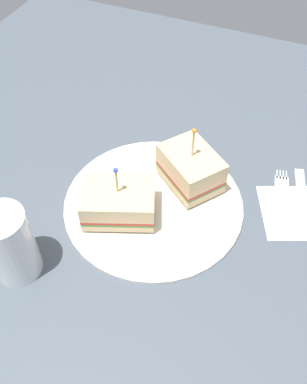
# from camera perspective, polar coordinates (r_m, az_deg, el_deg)

# --- Properties ---
(ground_plane) EXTENTS (1.11, 1.11, 0.02)m
(ground_plane) POSITION_cam_1_polar(r_m,az_deg,el_deg) (0.66, 0.00, -2.24)
(ground_plane) COLOR #4C5660
(plate) EXTENTS (0.27, 0.27, 0.01)m
(plate) POSITION_cam_1_polar(r_m,az_deg,el_deg) (0.65, 0.00, -1.43)
(plate) COLOR silver
(plate) RESTS_ON ground_plane
(sandwich_half_front) EXTENTS (0.12, 0.11, 0.11)m
(sandwich_half_front) POSITION_cam_1_polar(r_m,az_deg,el_deg) (0.65, 5.01, 3.19)
(sandwich_half_front) COLOR beige
(sandwich_half_front) RESTS_ON plate
(sandwich_half_back) EXTENTS (0.12, 0.11, 0.09)m
(sandwich_half_back) POSITION_cam_1_polar(r_m,az_deg,el_deg) (0.62, -4.70, -1.32)
(sandwich_half_back) COLOR beige
(sandwich_half_back) RESTS_ON plate
(drink_glass) EXTENTS (0.06, 0.06, 0.11)m
(drink_glass) POSITION_cam_1_polar(r_m,az_deg,el_deg) (0.58, -18.68, -6.94)
(drink_glass) COLOR gold
(drink_glass) RESTS_ON ground_plane
(napkin) EXTENTS (0.13, 0.13, 0.00)m
(napkin) POSITION_cam_1_polar(r_m,az_deg,el_deg) (0.68, 18.16, -2.56)
(napkin) COLOR white
(napkin) RESTS_ON ground_plane
(fork) EXTENTS (0.04, 0.12, 0.00)m
(fork) POSITION_cam_1_polar(r_m,az_deg,el_deg) (0.70, 16.84, 0.13)
(fork) COLOR silver
(fork) RESTS_ON ground_plane
(knife) EXTENTS (0.04, 0.13, 0.00)m
(knife) POSITION_cam_1_polar(r_m,az_deg,el_deg) (0.70, 19.29, -0.42)
(knife) COLOR silver
(knife) RESTS_ON ground_plane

